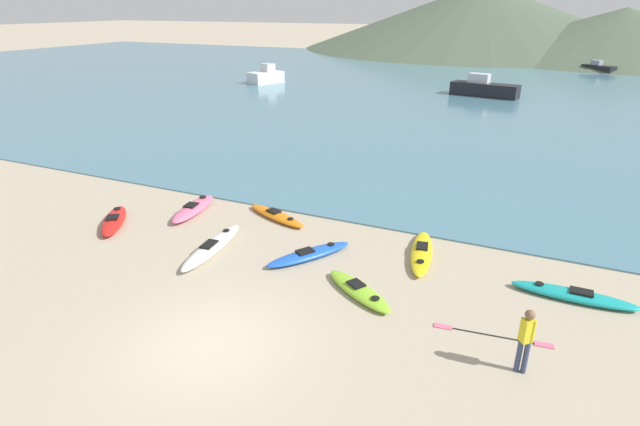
# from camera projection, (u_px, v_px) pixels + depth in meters

# --- Properties ---
(ground_plane) EXTENTS (400.00, 400.00, 0.00)m
(ground_plane) POSITION_uv_depth(u_px,v_px,m) (210.00, 345.00, 11.78)
(ground_plane) COLOR tan
(bay_water) EXTENTS (160.00, 70.00, 0.06)m
(bay_water) POSITION_uv_depth(u_px,v_px,m) (479.00, 88.00, 47.86)
(bay_water) COLOR teal
(bay_water) RESTS_ON ground_plane
(far_hill_left) EXTENTS (63.09, 63.09, 11.02)m
(far_hill_left) POSITION_uv_depth(u_px,v_px,m) (481.00, 16.00, 88.95)
(far_hill_left) COLOR #4C5B47
(far_hill_left) RESTS_ON ground_plane
(far_hill_midleft) EXTENTS (40.77, 40.77, 6.08)m
(far_hill_midleft) POSITION_uv_depth(u_px,v_px,m) (536.00, 31.00, 89.14)
(far_hill_midleft) COLOR #4C5B47
(far_hill_midleft) RESTS_ON ground_plane
(far_hill_midright) EXTENTS (47.96, 47.96, 7.09)m
(far_hill_midright) POSITION_uv_depth(u_px,v_px,m) (622.00, 33.00, 74.45)
(far_hill_midright) COLOR #4C5B47
(far_hill_midright) RESTS_ON ground_plane
(kayak_on_sand_0) EXTENTS (3.24, 0.68, 0.32)m
(kayak_on_sand_0) POSITION_uv_depth(u_px,v_px,m) (574.00, 295.00, 13.55)
(kayak_on_sand_0) COLOR teal
(kayak_on_sand_0) RESTS_ON ground_plane
(kayak_on_sand_1) EXTENTS (1.26, 3.24, 0.32)m
(kayak_on_sand_1) POSITION_uv_depth(u_px,v_px,m) (422.00, 253.00, 15.88)
(kayak_on_sand_1) COLOR yellow
(kayak_on_sand_1) RESTS_ON ground_plane
(kayak_on_sand_2) EXTENTS (1.21, 2.95, 0.40)m
(kayak_on_sand_2) POSITION_uv_depth(u_px,v_px,m) (193.00, 208.00, 19.20)
(kayak_on_sand_2) COLOR #E5668C
(kayak_on_sand_2) RESTS_ON ground_plane
(kayak_on_sand_3) EXTENTS (1.04, 3.59, 0.35)m
(kayak_on_sand_3) POSITION_uv_depth(u_px,v_px,m) (212.00, 247.00, 16.23)
(kayak_on_sand_3) COLOR white
(kayak_on_sand_3) RESTS_ON ground_plane
(kayak_on_sand_4) EXTENTS (3.00, 1.67, 0.29)m
(kayak_on_sand_4) POSITION_uv_depth(u_px,v_px,m) (276.00, 215.00, 18.70)
(kayak_on_sand_4) COLOR orange
(kayak_on_sand_4) RESTS_ON ground_plane
(kayak_on_sand_5) EXTENTS (2.17, 2.89, 0.31)m
(kayak_on_sand_5) POSITION_uv_depth(u_px,v_px,m) (309.00, 254.00, 15.78)
(kayak_on_sand_5) COLOR blue
(kayak_on_sand_5) RESTS_ON ground_plane
(kayak_on_sand_6) EXTENTS (2.56, 1.97, 0.30)m
(kayak_on_sand_6) POSITION_uv_depth(u_px,v_px,m) (359.00, 290.00, 13.79)
(kayak_on_sand_6) COLOR #8CCC2D
(kayak_on_sand_6) RESTS_ON ground_plane
(kayak_on_sand_7) EXTENTS (2.17, 2.65, 0.38)m
(kayak_on_sand_7) POSITION_uv_depth(u_px,v_px,m) (114.00, 220.00, 18.15)
(kayak_on_sand_7) COLOR red
(kayak_on_sand_7) RESTS_ON ground_plane
(person_near_foreground) EXTENTS (0.32, 0.28, 1.58)m
(person_near_foreground) POSITION_uv_depth(u_px,v_px,m) (526.00, 337.00, 10.59)
(person_near_foreground) COLOR #384260
(person_near_foreground) RESTS_ON ground_plane
(moored_boat_0) EXTENTS (3.76, 3.21, 1.33)m
(moored_boat_0) POSITION_uv_depth(u_px,v_px,m) (598.00, 68.00, 58.81)
(moored_boat_0) COLOR black
(moored_boat_0) RESTS_ON bay_water
(moored_boat_1) EXTENTS (5.91, 2.59, 1.88)m
(moored_boat_1) POSITION_uv_depth(u_px,v_px,m) (484.00, 88.00, 43.19)
(moored_boat_1) COLOR black
(moored_boat_1) RESTS_ON bay_water
(moored_boat_2) EXTENTS (2.97, 3.90, 1.88)m
(moored_boat_2) POSITION_uv_depth(u_px,v_px,m) (266.00, 76.00, 50.51)
(moored_boat_2) COLOR white
(moored_boat_2) RESTS_ON bay_water
(loose_paddle) EXTENTS (2.78, 0.49, 0.03)m
(loose_paddle) POSITION_uv_depth(u_px,v_px,m) (492.00, 335.00, 12.10)
(loose_paddle) COLOR black
(loose_paddle) RESTS_ON ground_plane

